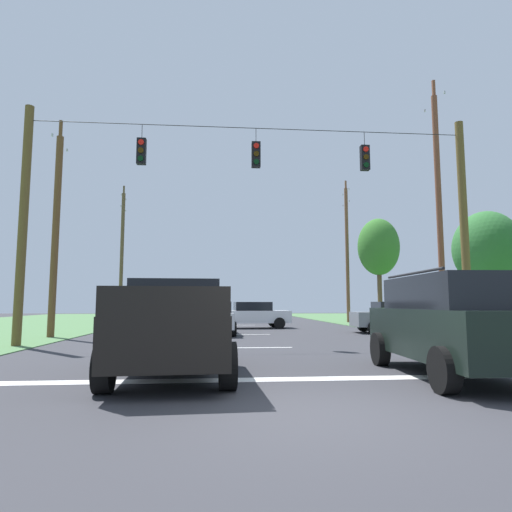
% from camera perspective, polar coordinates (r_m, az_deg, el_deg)
% --- Properties ---
extents(ground_plane, '(120.00, 120.00, 0.00)m').
position_cam_1_polar(ground_plane, '(6.20, 6.71, -19.60)').
color(ground_plane, '#333338').
extents(stop_bar_stripe, '(13.57, 0.45, 0.01)m').
position_cam_1_polar(stop_bar_stripe, '(8.68, 3.15, -15.72)').
color(stop_bar_stripe, white).
rests_on(stop_bar_stripe, ground).
extents(lane_dash_0, '(2.50, 0.15, 0.01)m').
position_cam_1_polar(lane_dash_0, '(14.59, -0.25, -11.84)').
color(lane_dash_0, white).
rests_on(lane_dash_0, ground).
extents(lane_dash_1, '(2.50, 0.15, 0.01)m').
position_cam_1_polar(lane_dash_1, '(20.64, -1.67, -10.17)').
color(lane_dash_1, white).
rests_on(lane_dash_1, ground).
extents(lane_dash_2, '(2.50, 0.15, 0.01)m').
position_cam_1_polar(lane_dash_2, '(29.31, -2.67, -8.98)').
color(lane_dash_2, white).
rests_on(lane_dash_2, ground).
extents(lane_dash_3, '(2.50, 0.15, 0.01)m').
position_cam_1_polar(lane_dash_3, '(34.02, -2.99, -8.59)').
color(lane_dash_3, white).
rests_on(lane_dash_3, ground).
extents(overhead_signal_span, '(16.23, 0.31, 8.40)m').
position_cam_1_polar(overhead_signal_span, '(15.87, -0.31, 5.21)').
color(overhead_signal_span, brown).
rests_on(overhead_signal_span, ground).
extents(pickup_truck, '(2.48, 5.48, 1.95)m').
position_cam_1_polar(pickup_truck, '(9.44, -10.62, -8.96)').
color(pickup_truck, black).
rests_on(pickup_truck, ground).
extents(suv_black, '(2.42, 4.90, 2.05)m').
position_cam_1_polar(suv_black, '(9.64, 24.37, -7.91)').
color(suv_black, black).
rests_on(suv_black, ground).
extents(distant_car_crossing_white, '(4.40, 2.22, 1.52)m').
position_cam_1_polar(distant_car_crossing_white, '(25.79, -0.46, -7.63)').
color(distant_car_crossing_white, silver).
rests_on(distant_car_crossing_white, ground).
extents(distant_car_oncoming, '(2.08, 4.33, 1.52)m').
position_cam_1_polar(distant_car_oncoming, '(20.69, -5.63, -7.96)').
color(distant_car_oncoming, silver).
rests_on(distant_car_oncoming, ground).
extents(distant_car_far_parked, '(4.38, 2.19, 1.52)m').
position_cam_1_polar(distant_car_far_parked, '(22.75, 17.88, -7.53)').
color(distant_car_far_parked, slate).
rests_on(distant_car_far_parked, ground).
extents(utility_pole_mid_right, '(0.26, 1.93, 11.70)m').
position_cam_1_polar(utility_pole_mid_right, '(21.35, 22.72, 5.81)').
color(utility_pole_mid_right, brown).
rests_on(utility_pole_mid_right, ground).
extents(utility_pole_far_right, '(0.26, 1.72, 10.92)m').
position_cam_1_polar(utility_pole_far_right, '(34.15, 11.77, 0.78)').
color(utility_pole_far_right, brown).
rests_on(utility_pole_far_right, ground).
extents(utility_pole_mid_left, '(0.29, 1.90, 9.50)m').
position_cam_1_polar(utility_pole_mid_left, '(20.78, -24.62, 3.00)').
color(utility_pole_mid_left, brown).
rests_on(utility_pole_mid_left, ground).
extents(utility_pole_far_left, '(0.27, 1.78, 10.43)m').
position_cam_1_polar(utility_pole_far_left, '(34.64, -17.06, 0.42)').
color(utility_pole_far_left, brown).
rests_on(utility_pole_far_left, ground).
extents(tree_roadside_right, '(3.48, 3.48, 6.34)m').
position_cam_1_polar(tree_roadside_right, '(26.32, 27.85, 0.77)').
color(tree_roadside_right, brown).
rests_on(tree_roadside_right, ground).
extents(tree_roadside_far_right, '(2.96, 2.96, 7.57)m').
position_cam_1_polar(tree_roadside_far_right, '(32.86, 15.65, 1.09)').
color(tree_roadside_far_right, brown).
rests_on(tree_roadside_far_right, ground).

